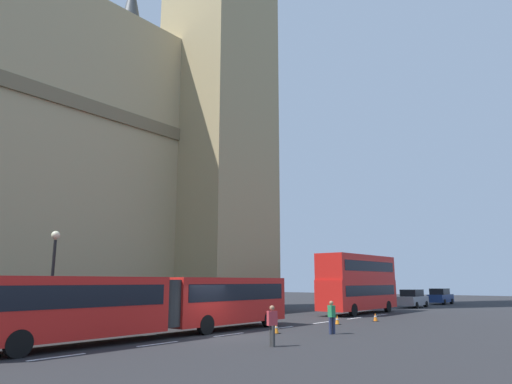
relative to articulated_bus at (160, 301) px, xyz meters
name	(u,v)px	position (x,y,z in m)	size (l,w,h in m)	color
ground_plane	(218,336)	(2.16, -1.99, -1.75)	(160.00, 160.00, 0.00)	#262628
lane_centre_marking	(257,331)	(5.29, -1.99, -1.74)	(34.40, 0.16, 0.01)	silver
articulated_bus	(160,301)	(0.00, 0.00, 0.00)	(17.89, 2.54, 2.90)	red
double_decker_bus	(358,281)	(21.49, 0.00, 0.96)	(10.14, 2.54, 4.90)	red
sedan_lead	(413,299)	(33.72, -0.04, -0.83)	(4.40, 1.86, 1.85)	gray
sedan_trailing	(440,296)	(42.70, -0.02, -0.83)	(4.40, 1.86, 1.85)	navy
traffic_cone_west	(276,328)	(4.87, -3.60, -1.46)	(0.36, 0.36, 0.58)	black
traffic_cone_middle	(337,320)	(11.50, -3.50, -1.46)	(0.36, 0.36, 0.58)	black
traffic_cone_east	(375,317)	(15.24, -4.36, -1.46)	(0.36, 0.36, 0.58)	black
street_lamp	(52,274)	(-3.31, 4.51, 1.31)	(0.44, 0.44, 5.27)	black
pedestrian_near_cones	(272,324)	(0.87, -6.40, -0.83)	(0.47, 0.40, 1.69)	#333333
pedestrian_by_kerb	(332,316)	(6.54, -6.00, -0.83)	(0.40, 0.47, 1.69)	#262D4C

